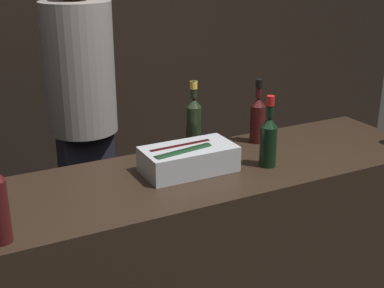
# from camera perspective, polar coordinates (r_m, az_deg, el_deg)

# --- Properties ---
(wall_back_chalkboard) EXTENTS (6.40, 0.06, 2.80)m
(wall_back_chalkboard) POSITION_cam_1_polar(r_m,az_deg,el_deg) (4.08, -12.85, 12.40)
(wall_back_chalkboard) COLOR black
(wall_back_chalkboard) RESTS_ON ground_plane
(bar_counter) EXTENTS (2.35, 0.65, 0.98)m
(bar_counter) POSITION_cam_1_polar(r_m,az_deg,el_deg) (2.63, 0.33, -12.85)
(bar_counter) COLOR black
(bar_counter) RESTS_ON ground_plane
(ice_bin_with_bottles) EXTENTS (0.41, 0.22, 0.12)m
(ice_bin_with_bottles) POSITION_cam_1_polar(r_m,az_deg,el_deg) (2.37, -0.52, -1.52)
(ice_bin_with_bottles) COLOR #9EA0A5
(ice_bin_with_bottles) RESTS_ON bar_counter
(red_wine_bottle_black_foil) EXTENTS (0.07, 0.07, 0.33)m
(red_wine_bottle_black_foil) POSITION_cam_1_polar(r_m,az_deg,el_deg) (2.73, 7.01, 2.89)
(red_wine_bottle_black_foil) COLOR #380F0F
(red_wine_bottle_black_foil) RESTS_ON bar_counter
(champagne_bottle) EXTENTS (0.07, 0.07, 0.35)m
(champagne_bottle) POSITION_cam_1_polar(r_m,az_deg,el_deg) (2.59, 0.17, 2.42)
(champagne_bottle) COLOR black
(champagne_bottle) RESTS_ON bar_counter
(red_wine_bottle_burgundy) EXTENTS (0.08, 0.08, 0.33)m
(red_wine_bottle_burgundy) POSITION_cam_1_polar(r_m,az_deg,el_deg) (2.43, 8.17, 0.62)
(red_wine_bottle_burgundy) COLOR black
(red_wine_bottle_burgundy) RESTS_ON bar_counter
(person_in_hoodie) EXTENTS (0.42, 0.42, 1.85)m
(person_in_hoodie) POSITION_cam_1_polar(r_m,az_deg,el_deg) (3.32, -11.64, 4.14)
(person_in_hoodie) COLOR black
(person_in_hoodie) RESTS_ON ground_plane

